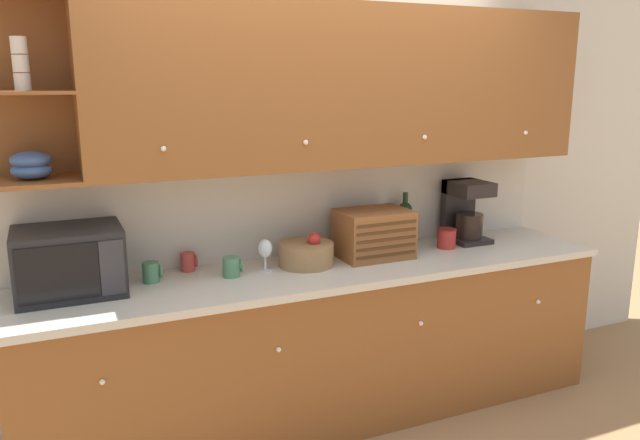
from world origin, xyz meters
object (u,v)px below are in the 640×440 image
Objects in this scene: mug_blue_second at (188,262)px; fruit_basket at (306,254)px; mug at (232,267)px; mug_patterned_third at (151,272)px; microwave at (69,261)px; wine_glass at (265,250)px; storage_canister at (447,238)px; bread_box at (374,234)px; wine_bottle at (405,221)px; coffee_maker at (465,210)px.

fruit_basket is at bearing -14.87° from mug_blue_second.
fruit_basket is (0.44, 0.03, 0.01)m from mug.
mug_patterned_third is 0.24m from mug_blue_second.
wine_glass is (0.98, -0.04, -0.04)m from microwave.
mug is at bearing -175.25° from wine_glass.
mug is at bearing -179.38° from storage_canister.
wine_glass is 0.25m from fruit_basket.
bread_box is at bearing 1.49° from mug.
storage_canister is at bearing -2.02° from mug_patterned_third.
fruit_basket is at bearing -167.72° from wine_bottle.
microwave reaches higher than mug.
storage_canister is at bearing -0.76° from fruit_basket.
mug is (0.19, -0.19, 0.00)m from mug_blue_second.
wine_glass is (0.19, 0.02, 0.07)m from mug.
mug is 0.25× the size of bread_box.
microwave reaches higher than mug_blue_second.
wine_bottle reaches higher than bread_box.
microwave is at bearing -167.04° from mug_blue_second.
mug_blue_second is 1.36m from wine_bottle.
coffee_maker reaches higher than storage_canister.
coffee_maker is at bearing 26.83° from storage_canister.
mug_patterned_third reaches higher than mug.
mug_patterned_third is at bearing 177.51° from bread_box.
wine_glass is at bearing -25.05° from mug_blue_second.
coffee_maker is (1.14, 0.09, 0.13)m from fruit_basket.
mug_blue_second is 1.56m from storage_canister.
microwave reaches higher than mug_patterned_third.
mug_blue_second is at bearing 177.67° from coffee_maker.
microwave is at bearing 178.86° from bread_box.
bread_box reaches higher than mug.
fruit_basket reaches higher than mug_blue_second.
wine_bottle is (0.73, 0.16, 0.08)m from fruit_basket.
microwave reaches higher than bread_box.
wine_bottle is 0.28m from storage_canister.
coffee_maker is at bearing -2.33° from mug_blue_second.
wine_bottle is at bearing 3.99° from mug_patterned_third.
bread_box is at bearing 0.55° from wine_glass.
bread_box reaches higher than wine_glass.
wine_bottle is 0.41m from coffee_maker.
bread_box reaches higher than mug_blue_second.
mug_blue_second is 1.06m from bread_box.
mug_blue_second is 0.42m from wine_glass.
storage_canister reaches higher than mug.
microwave is 0.98m from wine_glass.
mug_patterned_third is at bearing 176.59° from fruit_basket.
microwave is 1.22m from fruit_basket.
storage_canister is (2.15, -0.04, -0.10)m from microwave.
wine_bottle is (1.36, -0.01, 0.10)m from mug_blue_second.
coffee_maker is (2.36, 0.07, 0.04)m from microwave.
mug_patterned_third is 0.26× the size of bread_box.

